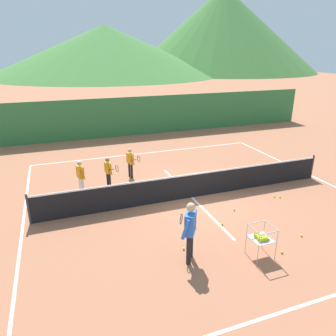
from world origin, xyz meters
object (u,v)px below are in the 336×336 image
student_0 (80,174)px  tennis_ball_1 (301,236)px  tennis_net (192,185)px  tennis_ball_8 (282,252)px  ball_cart (261,237)px  student_1 (108,170)px  tennis_ball_9 (222,224)px  tennis_ball_0 (184,249)px  tennis_ball_6 (280,197)px  tennis_ball_7 (274,197)px  tennis_ball_3 (234,210)px  instructor (190,227)px  student_2 (131,160)px

student_0 → tennis_ball_1: (5.88, -5.49, -0.75)m
tennis_net → tennis_ball_8: size_ratio=168.75×
student_0 → ball_cart: bearing=-55.0°
ball_cart → tennis_ball_8: bearing=-9.7°
student_1 → tennis_ball_9: bearing=-56.1°
tennis_ball_0 → ball_cart: bearing=-28.1°
tennis_net → tennis_ball_0: (-1.60, -3.01, -0.47)m
tennis_ball_6 → tennis_ball_8: bearing=-127.8°
student_0 → tennis_ball_0: student_0 is taller
tennis_ball_0 → tennis_ball_7: same height
student_1 → tennis_ball_0: size_ratio=18.54×
tennis_ball_0 → tennis_ball_7: size_ratio=1.00×
tennis_ball_1 → tennis_ball_8: same height
ball_cart → tennis_ball_3: 2.67m
instructor → tennis_ball_1: (3.63, -0.14, -0.99)m
student_2 → tennis_ball_3: (2.63, -4.31, -0.75)m
tennis_ball_1 → tennis_ball_8: size_ratio=1.00×
student_1 → ball_cart: bearing=-63.7°
tennis_ball_9 → tennis_ball_3: bearing=38.7°
student_2 → tennis_ball_3: 5.11m
student_2 → tennis_ball_8: student_2 is taller
student_1 → tennis_ball_3: (3.73, -3.55, -0.73)m
tennis_ball_3 → tennis_ball_7: bearing=11.4°
student_0 → tennis_ball_7: 7.49m
tennis_ball_7 → student_2: bearing=139.9°
student_1 → tennis_ball_9: 5.17m
ball_cart → tennis_ball_1: 1.90m
tennis_ball_1 → tennis_ball_9: 2.39m
tennis_net → tennis_ball_6: 3.39m
instructor → tennis_ball_7: 5.28m
instructor → tennis_ball_7: bearing=27.5°
tennis_ball_8 → instructor: bearing=166.1°
student_1 → tennis_ball_3: 5.20m
student_1 → ball_cart: 6.75m
student_0 → ball_cart: student_0 is taller
instructor → tennis_ball_0: size_ratio=24.97×
tennis_net → ball_cart: 3.99m
tennis_ball_3 → student_0: bearing=145.2°
tennis_ball_0 → tennis_ball_3: size_ratio=1.00×
tennis_net → tennis_ball_9: tennis_net is taller
tennis_ball_0 → tennis_ball_9: (1.68, 0.83, 0.00)m
student_0 → tennis_ball_9: size_ratio=19.33×
instructor → student_1: bearing=101.6°
tennis_ball_8 → tennis_ball_9: (-0.80, 1.91, 0.00)m
tennis_net → tennis_ball_0: bearing=-118.0°
student_1 → tennis_ball_9: size_ratio=18.54×
tennis_ball_0 → tennis_ball_3: same height
student_0 → student_2: bearing=23.2°
ball_cart → tennis_ball_9: bearing=94.4°
tennis_ball_9 → tennis_ball_8: bearing=-67.3°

